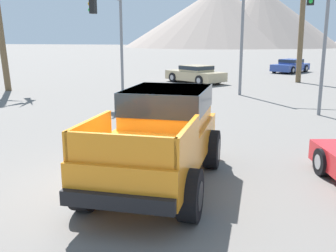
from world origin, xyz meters
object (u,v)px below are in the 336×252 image
Objects in this scene: parked_car_blue at (291,66)px; traffic_light_main at (110,23)px; parked_car_tan at (195,74)px; orange_pickup_truck at (161,131)px; traffic_light_crosswalk at (271,17)px.

traffic_light_main is at bearing 88.69° from parked_car_blue.
parked_car_tan is at bearing 153.06° from traffic_light_main.
orange_pickup_truck is 13.66m from traffic_light_main.
parked_car_tan is (-2.25, 18.99, -0.48)m from orange_pickup_truck.
parked_car_blue is (4.76, 29.06, -0.50)m from orange_pickup_truck.
parked_car_tan is 0.85× the size of traffic_light_main.
parked_car_tan is 7.88m from traffic_light_crosswalk.
parked_car_blue is 15.90m from traffic_light_crosswalk.
traffic_light_crosswalk is at bearing 111.99° from parked_car_blue.
traffic_light_main reaches higher than parked_car_blue.
orange_pickup_truck is 29.45m from parked_car_blue.
orange_pickup_truck is 0.84× the size of traffic_light_crosswalk.
parked_car_blue is at bearing 81.11° from orange_pickup_truck.
orange_pickup_truck reaches higher than parked_car_blue.
parked_car_tan is 0.78× the size of traffic_light_crosswalk.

